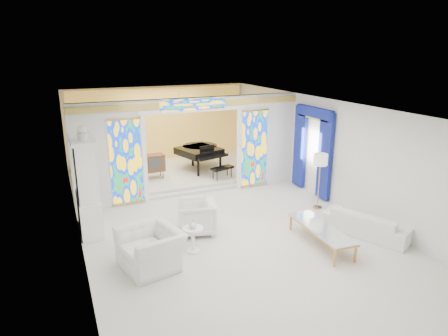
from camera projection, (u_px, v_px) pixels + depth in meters
name	position (u px, v px, depth m)	size (l,w,h in m)	color
floor	(219.00, 218.00, 10.71)	(12.00, 12.00, 0.00)	beige
ceiling	(218.00, 106.00, 9.85)	(7.00, 12.00, 0.02)	white
wall_back	(159.00, 125.00, 15.55)	(7.00, 0.02, 3.00)	silver
wall_front	(402.00, 287.00, 5.00)	(7.00, 0.02, 3.00)	silver
wall_left	(75.00, 182.00, 8.95)	(0.02, 12.00, 3.00)	silver
wall_right	(329.00, 151.00, 11.60)	(0.02, 12.00, 3.00)	silver
partition_wall	(193.00, 143.00, 11.99)	(7.00, 0.22, 3.00)	silver
stained_glass_left	(126.00, 162.00, 11.23)	(0.90, 0.04, 2.40)	gold
stained_glass_right	(254.00, 148.00, 12.77)	(0.90, 0.04, 2.40)	gold
stained_glass_transom	(193.00, 104.00, 11.56)	(2.00, 0.04, 0.34)	gold
alcove_platform	(175.00, 173.00, 14.29)	(6.80, 3.80, 0.18)	beige
gold_curtain_back	(160.00, 126.00, 15.45)	(6.70, 0.10, 2.90)	#EBB452
chandelier	(179.00, 104.00, 13.57)	(0.48, 0.48, 0.30)	#C88D46
blue_drapes	(312.00, 144.00, 12.16)	(0.14, 1.85, 2.65)	navy
china_cabinet	(87.00, 186.00, 9.68)	(0.56, 1.46, 2.72)	white
armchair_left	(150.00, 248.00, 8.23)	(1.26, 1.10, 0.82)	silver
armchair_right	(197.00, 217.00, 9.77)	(0.87, 0.90, 0.82)	silver
sofa	(367.00, 223.00, 9.70)	(2.06, 0.81, 0.60)	white
side_table	(193.00, 236.00, 8.86)	(0.56, 0.56, 0.57)	white
vase	(193.00, 224.00, 8.77)	(0.17, 0.17, 0.18)	silver
coffee_table	(321.00, 229.00, 9.13)	(0.75, 2.04, 0.45)	silver
floor_lamp	(320.00, 162.00, 11.01)	(0.48, 0.48, 1.59)	#C88D46
grand_piano	(200.00, 151.00, 14.36)	(1.76, 2.68, 0.97)	black
tv_console	(153.00, 163.00, 13.32)	(0.71, 0.50, 0.81)	brown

